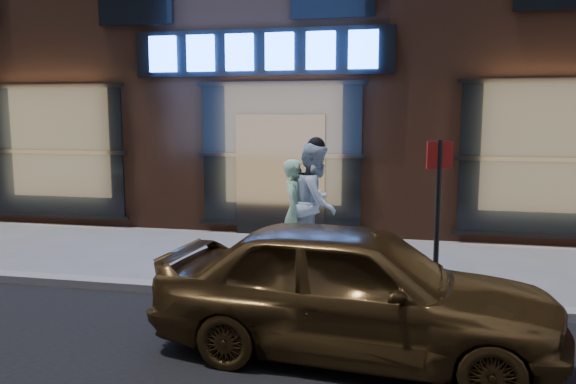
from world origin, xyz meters
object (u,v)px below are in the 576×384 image
Objects in this scene: man_cap at (316,203)px; gold_sedan at (354,289)px; sign_post at (438,208)px; man_bowtie at (296,211)px.

gold_sedan is at bearing -158.62° from man_cap.
gold_sedan is 1.90× the size of sign_post.
sign_post is at bearing -123.75° from man_bowtie.
gold_sedan is 1.90m from sign_post.
gold_sedan is (0.94, -3.47, -0.30)m from man_cap.
sign_post reaches higher than gold_sedan.
man_cap reaches higher than gold_sedan.
man_bowtie is 0.86× the size of man_cap.
man_cap is 2.63m from sign_post.
gold_sedan is (1.26, -3.41, -0.16)m from man_bowtie.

